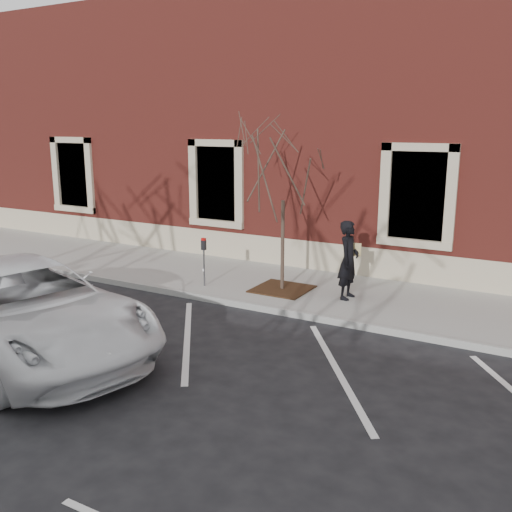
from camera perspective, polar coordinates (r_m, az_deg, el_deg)
The scene contains 10 objects.
ground at distance 13.31m, azimuth -1.28°, elevation -5.13°, with size 120.00×120.00×0.00m, color #28282B.
sidewalk_near at distance 14.75m, azimuth 2.20°, elevation -2.99°, with size 40.00×3.50×0.15m, color #9C9892.
curb_near at distance 13.25m, azimuth -1.39°, elevation -4.88°, with size 40.00×0.12×0.15m, color #9E9E99.
parking_stripes at distance 11.59m, azimuth -6.89°, elevation -8.06°, with size 28.00×4.40×0.01m, color silver, non-canonical shape.
building_civic at distance 19.69m, azimuth 10.52°, elevation 12.44°, with size 40.00×8.62×8.00m.
man at distance 13.40m, azimuth 9.24°, elevation -0.40°, with size 0.67×0.44×1.85m, color black.
parking_meter at distance 14.32m, azimuth -5.24°, elevation 0.31°, with size 0.11×0.09×1.23m.
tree_grate at distance 14.16m, azimuth 2.62°, elevation -3.30°, with size 1.32×1.32×0.03m, color #3F2214.
sapling at distance 13.63m, azimuth 2.75°, elevation 8.11°, with size 2.43×2.43×4.04m.
white_truck at distance 11.34m, azimuth -22.15°, elevation -4.93°, with size 2.81×6.10×1.70m, color white.
Camera 1 is at (6.47, -10.85, 4.19)m, focal length 40.00 mm.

